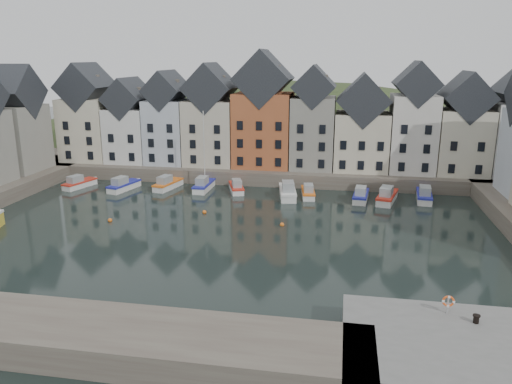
% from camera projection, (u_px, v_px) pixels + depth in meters
% --- Properties ---
extents(ground, '(260.00, 260.00, 0.00)m').
position_uv_depth(ground, '(220.00, 238.00, 53.06)').
color(ground, black).
rests_on(ground, ground).
extents(far_quay, '(90.00, 16.00, 2.00)m').
position_uv_depth(far_quay, '(265.00, 169.00, 81.30)').
color(far_quay, brown).
rests_on(far_quay, ground).
extents(near_quay, '(18.00, 10.00, 2.00)m').
position_uv_depth(near_quay, '(493.00, 359.00, 30.06)').
color(near_quay, '#60605E').
rests_on(near_quay, ground).
extents(hillside, '(153.60, 70.40, 64.00)m').
position_uv_depth(hillside, '(283.00, 227.00, 110.96)').
color(hillside, '#2A361B').
rests_on(hillside, ground).
extents(far_terrace, '(72.37, 8.16, 17.78)m').
position_uv_depth(far_terrace, '(284.00, 122.00, 76.79)').
color(far_terrace, beige).
rests_on(far_terrace, far_quay).
extents(mooring_buoys, '(20.50, 5.50, 0.50)m').
position_uv_depth(mooring_buoys, '(198.00, 219.00, 58.76)').
color(mooring_buoys, orange).
rests_on(mooring_buoys, ground).
extents(boat_a, '(3.19, 5.81, 2.13)m').
position_uv_depth(boat_a, '(79.00, 183.00, 73.29)').
color(boat_a, silver).
rests_on(boat_a, ground).
extents(boat_b, '(3.11, 6.15, 2.26)m').
position_uv_depth(boat_b, '(123.00, 186.00, 71.92)').
color(boat_b, silver).
rests_on(boat_b, ground).
extents(boat_c, '(3.02, 6.13, 2.26)m').
position_uv_depth(boat_c, '(168.00, 184.00, 72.69)').
color(boat_c, silver).
rests_on(boat_c, ground).
extents(boat_d, '(1.90, 6.02, 11.49)m').
position_uv_depth(boat_d, '(204.00, 185.00, 71.91)').
color(boat_d, silver).
rests_on(boat_d, ground).
extents(boat_e, '(3.33, 5.68, 2.09)m').
position_uv_depth(boat_e, '(236.00, 187.00, 71.09)').
color(boat_e, silver).
rests_on(boat_e, ground).
extents(boat_f, '(3.21, 7.02, 2.60)m').
position_uv_depth(boat_f, '(288.00, 192.00, 68.19)').
color(boat_f, silver).
rests_on(boat_f, ground).
extents(boat_g, '(2.36, 5.58, 2.08)m').
position_uv_depth(boat_g, '(308.00, 192.00, 68.50)').
color(boat_g, silver).
rests_on(boat_g, ground).
extents(boat_h, '(2.39, 6.00, 2.24)m').
position_uv_depth(boat_h, '(361.00, 196.00, 66.71)').
color(boat_h, silver).
rests_on(boat_h, ground).
extents(boat_i, '(3.41, 6.69, 2.46)m').
position_uv_depth(boat_i, '(387.00, 197.00, 65.97)').
color(boat_i, silver).
rests_on(boat_i, ground).
extents(boat_j, '(2.49, 6.27, 2.35)m').
position_uv_depth(boat_j, '(424.00, 196.00, 66.58)').
color(boat_j, silver).
rests_on(boat_j, ground).
extents(mooring_bollard, '(0.48, 0.48, 0.56)m').
position_uv_depth(mooring_bollard, '(476.00, 319.00, 32.11)').
color(mooring_bollard, black).
rests_on(mooring_bollard, near_quay).
extents(life_ring_post, '(0.80, 0.17, 1.30)m').
position_uv_depth(life_ring_post, '(448.00, 302.00, 33.17)').
color(life_ring_post, gray).
rests_on(life_ring_post, near_quay).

